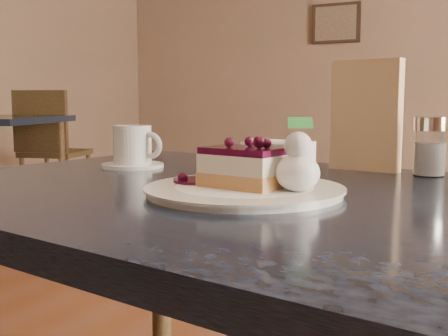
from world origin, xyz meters
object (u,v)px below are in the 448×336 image
at_px(main_table, 262,239).
at_px(dessert_plate, 244,191).
at_px(cheesecake_slice, 244,167).
at_px(coffee_set, 133,149).

height_order(main_table, dessert_plate, dessert_plate).
height_order(main_table, cheesecake_slice, cheesecake_slice).
bearing_deg(cheesecake_slice, dessert_plate, -4.84).
bearing_deg(dessert_plate, main_table, 80.80).
relative_size(cheesecake_slice, coffee_set, 0.95).
bearing_deg(dessert_plate, cheesecake_slice, 165.96).
bearing_deg(main_table, cheesecake_slice, -90.00).
height_order(dessert_plate, coffee_set, coffee_set).
relative_size(dessert_plate, coffee_set, 2.12).
distance_m(main_table, dessert_plate, 0.10).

